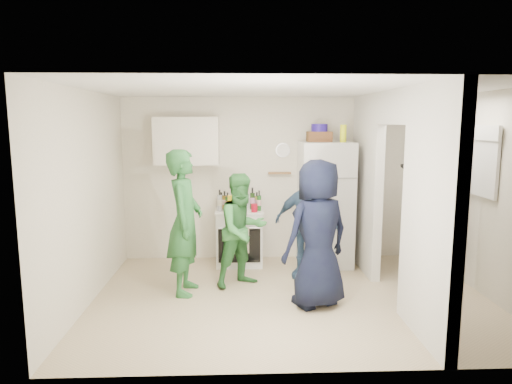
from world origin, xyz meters
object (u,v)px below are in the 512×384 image
person_navy (318,234)px  person_green_left (185,222)px  fridge (325,204)px  person_nook (423,216)px  blue_bowl (319,128)px  person_green_center (242,230)px  stove (239,237)px  wicker_basket (319,137)px  person_denim (306,223)px  yellow_cup_stack_top (343,133)px

person_navy → person_green_left: bearing=-43.7°
fridge → person_nook: fridge is taller
person_nook → blue_bowl: bearing=-91.7°
blue_bowl → person_green_center: size_ratio=0.16×
stove → person_nook: (2.44, -0.85, 0.47)m
fridge → blue_bowl: size_ratio=7.67×
wicker_basket → person_nook: 1.84m
person_green_center → person_denim: (0.87, 0.28, 0.02)m
person_green_center → person_denim: person_denim is taller
stove → person_green_left: (-0.68, -1.14, 0.48)m
wicker_basket → person_green_center: bearing=-141.0°
fridge → blue_bowl: bearing=153.4°
stove → person_green_center: size_ratio=0.57×
person_green_left → person_navy: bearing=-102.4°
fridge → blue_bowl: 1.13m
yellow_cup_stack_top → person_navy: size_ratio=0.15×
stove → blue_bowl: size_ratio=3.49×
person_nook → person_green_center: bearing=-55.7°
fridge → person_denim: 0.72m
person_green_left → fridge: bearing=-56.1°
person_green_center → person_nook: bearing=-30.6°
person_green_left → blue_bowl: bearing=-53.7°
yellow_cup_stack_top → blue_bowl: bearing=154.9°
wicker_basket → person_denim: wicker_basket is taller
blue_bowl → yellow_cup_stack_top: (0.32, -0.15, -0.08)m
fridge → person_navy: size_ratio=1.07×
stove → person_navy: person_navy is taller
wicker_basket → person_navy: size_ratio=0.20×
fridge → person_green_left: 2.25m
wicker_basket → person_nook: (1.26, -0.87, -1.03)m
fridge → person_denim: (-0.37, -0.60, -0.16)m
yellow_cup_stack_top → person_denim: (-0.59, -0.50, -1.21)m
wicker_basket → person_green_left: bearing=-148.1°
wicker_basket → yellow_cup_stack_top: 0.36m
stove → yellow_cup_stack_top: bearing=-4.9°
stove → person_navy: (0.90, -1.61, 0.44)m
fridge → person_green_center: 1.53m
fridge → person_nook: bearing=-35.3°
stove → yellow_cup_stack_top: (1.50, -0.13, 1.55)m
person_green_left → yellow_cup_stack_top: bearing=-60.8°
wicker_basket → blue_bowl: bearing=0.0°
person_green_left → wicker_basket: bearing=-53.7°
fridge → person_navy: 1.63m
yellow_cup_stack_top → person_denim: size_ratio=0.16×
blue_bowl → person_green_left: 2.47m
fridge → person_green_left: (-1.96, -1.11, -0.02)m
wicker_basket → person_denim: size_ratio=0.23×
stove → person_navy: size_ratio=0.49×
fridge → person_navy: bearing=-103.7°
stove → person_green_center: (0.04, -0.91, 0.32)m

